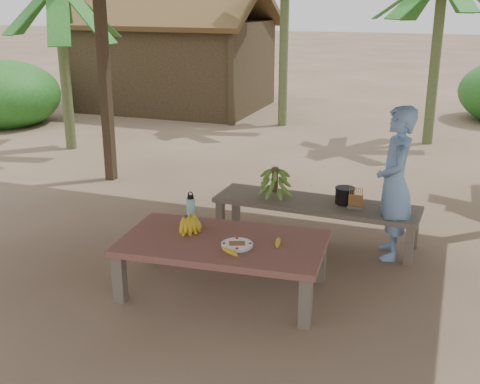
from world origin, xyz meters
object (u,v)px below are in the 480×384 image
(bench, at_px, (316,207))
(water_flask, at_px, (191,209))
(woman, at_px, (395,183))
(work_table, at_px, (223,247))
(cooking_pot, at_px, (345,196))
(plate, at_px, (237,245))
(ripe_banana_bunch, at_px, (186,222))

(bench, xyz_separation_m, water_flask, (-0.97, -1.12, 0.23))
(bench, relative_size, woman, 1.42)
(work_table, bearing_deg, cooking_pot, 56.97)
(plate, bearing_deg, water_flask, 146.02)
(ripe_banana_bunch, bearing_deg, water_flask, 103.68)
(plate, bearing_deg, work_table, 149.74)
(work_table, xyz_separation_m, woman, (1.33, 1.32, 0.35))
(work_table, bearing_deg, woman, 40.13)
(bench, bearing_deg, plate, -100.26)
(work_table, relative_size, ripe_banana_bunch, 6.86)
(plate, height_order, water_flask, water_flask)
(bench, relative_size, cooking_pot, 11.00)
(ripe_banana_bunch, height_order, water_flask, water_flask)
(work_table, xyz_separation_m, bench, (0.51, 1.44, -0.04))
(work_table, height_order, woman, woman)
(bench, distance_m, plate, 1.58)
(ripe_banana_bunch, distance_m, plate, 0.61)
(ripe_banana_bunch, distance_m, woman, 2.13)
(work_table, relative_size, cooking_pot, 9.30)
(water_flask, height_order, cooking_pot, water_flask)
(bench, relative_size, plate, 8.02)
(cooking_pot, relative_size, woman, 0.13)
(plate, bearing_deg, woman, 50.90)
(cooking_pot, distance_m, woman, 0.60)
(bench, xyz_separation_m, cooking_pot, (0.30, 0.06, 0.14))
(work_table, height_order, ripe_banana_bunch, ripe_banana_bunch)
(ripe_banana_bunch, relative_size, woman, 0.17)
(cooking_pot, bearing_deg, work_table, -118.30)
(water_flask, bearing_deg, woman, 29.27)
(water_flask, relative_size, woman, 0.20)
(ripe_banana_bunch, relative_size, cooking_pot, 1.36)
(plate, height_order, cooking_pot, cooking_pot)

